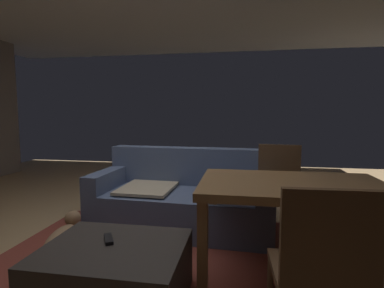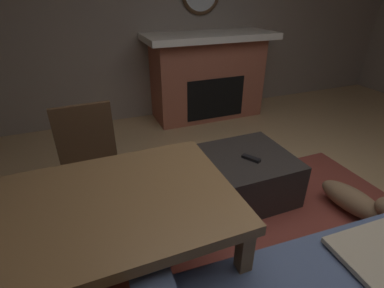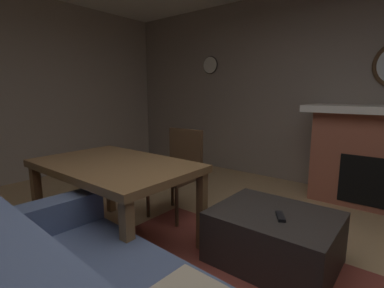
% 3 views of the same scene
% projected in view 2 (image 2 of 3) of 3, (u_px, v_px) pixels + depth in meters
% --- Properties ---
extents(floor, '(9.48, 9.48, 0.00)m').
position_uv_depth(floor, '(301.00, 256.00, 2.06)').
color(floor, tan).
extents(wall_back_fireplace_side, '(8.30, 0.12, 2.74)m').
position_uv_depth(wall_back_fireplace_side, '(167.00, 15.00, 3.87)').
color(wall_back_fireplace_side, gray).
rests_on(wall_back_fireplace_side, ground).
extents(area_rug, '(2.60, 2.00, 0.01)m').
position_uv_depth(area_rug, '(283.00, 250.00, 2.10)').
color(area_rug, brown).
rests_on(area_rug, ground).
extents(fireplace, '(1.76, 0.76, 1.17)m').
position_uv_depth(fireplace, '(208.00, 76.00, 4.08)').
color(fireplace, '#9E5642').
rests_on(fireplace, ground).
extents(ottoman_coffee_table, '(0.90, 0.73, 0.41)m').
position_uv_depth(ottoman_coffee_table, '(238.00, 177.00, 2.56)').
color(ottoman_coffee_table, '#2D2826').
rests_on(ottoman_coffee_table, ground).
extents(tv_remote, '(0.12, 0.16, 0.02)m').
position_uv_depth(tv_remote, '(251.00, 158.00, 2.42)').
color(tv_remote, black).
rests_on(tv_remote, ottoman_coffee_table).
extents(dining_table, '(1.40, 0.89, 0.74)m').
position_uv_depth(dining_table, '(99.00, 216.00, 1.48)').
color(dining_table, brown).
rests_on(dining_table, ground).
extents(dining_chair_south, '(0.45, 0.45, 0.93)m').
position_uv_depth(dining_chair_south, '(90.00, 159.00, 2.23)').
color(dining_chair_south, '#513823').
rests_on(dining_chair_south, ground).
extents(small_dog, '(0.28, 0.61, 0.29)m').
position_uv_depth(small_dog, '(356.00, 201.00, 2.34)').
color(small_dog, '#8C6B4C').
rests_on(small_dog, ground).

